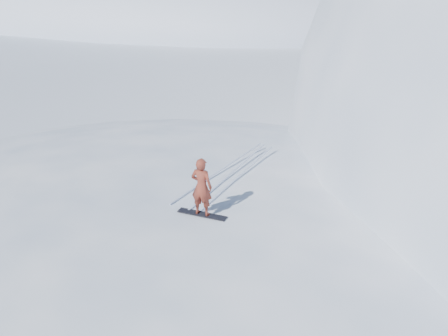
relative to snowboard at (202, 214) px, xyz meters
name	(u,v)px	position (x,y,z in m)	size (l,w,h in m)	color
near_ridge	(263,301)	(1.83, 0.49, -2.41)	(36.00, 28.00, 4.80)	white
far_ridge_a	(124,8)	(-69.17, 57.49, -2.41)	(120.00, 70.00, 28.00)	white
wind_bumps	(202,295)	(0.27, -0.39, -2.41)	(16.00, 14.40, 1.00)	white
snowboard	(202,214)	(0.00, 0.00, 0.00)	(1.46, 0.27, 0.02)	black
snowboarder	(202,187)	(0.00, 0.00, 0.86)	(0.62, 0.40, 1.69)	maroon
vapor_plume	(143,24)	(-48.14, 42.69, -2.41)	(8.78, 7.03, 6.15)	white
board_tracks	(231,172)	(-1.18, 2.86, 0.01)	(1.93, 5.95, 0.04)	silver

